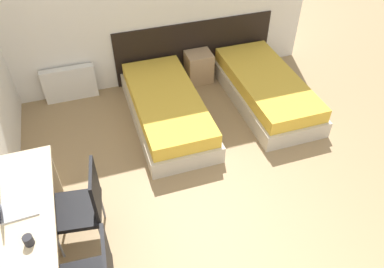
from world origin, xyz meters
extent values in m
cube|color=black|center=(0.70, 4.45, 0.45)|extent=(2.52, 0.03, 0.90)
cube|color=beige|center=(-0.05, 3.41, 0.12)|extent=(0.93, 2.02, 0.24)
cube|color=gold|center=(-0.05, 3.41, 0.34)|extent=(0.85, 1.94, 0.19)
cube|color=beige|center=(1.45, 3.41, 0.12)|extent=(0.93, 2.02, 0.24)
cube|color=gold|center=(1.45, 3.41, 0.34)|extent=(0.85, 1.94, 0.19)
cube|color=tan|center=(0.70, 4.24, 0.24)|extent=(0.39, 0.35, 0.48)
cube|color=silver|center=(-1.27, 4.37, 0.26)|extent=(0.76, 0.12, 0.52)
cube|color=#C6B28E|center=(-1.76, 1.48, 0.71)|extent=(0.51, 2.17, 0.04)
cube|color=#C6B28E|center=(-1.76, 2.55, 0.34)|extent=(0.46, 0.04, 0.69)
cube|color=black|center=(-1.36, 1.87, 0.44)|extent=(0.52, 0.52, 0.05)
cube|color=black|center=(-1.14, 1.84, 0.71)|extent=(0.09, 0.42, 0.48)
cylinder|color=slate|center=(-1.59, 1.70, 0.21)|extent=(0.02, 0.02, 0.42)
cylinder|color=slate|center=(-1.53, 2.10, 0.21)|extent=(0.02, 0.02, 0.42)
cylinder|color=slate|center=(-1.19, 1.64, 0.21)|extent=(0.02, 0.02, 0.42)
cylinder|color=slate|center=(-1.13, 2.04, 0.21)|extent=(0.02, 0.02, 0.42)
cube|color=black|center=(-1.14, 1.07, 0.71)|extent=(0.06, 0.42, 0.48)
cube|color=silver|center=(-1.79, 1.80, 0.73)|extent=(0.32, 0.23, 0.02)
cube|color=black|center=(-1.90, 1.79, 0.89)|extent=(0.10, 0.22, 0.30)
cylinder|color=black|center=(-1.71, 1.43, 0.77)|extent=(0.08, 0.08, 0.09)
camera|label=1|loc=(-0.98, -0.54, 3.40)|focal=35.00mm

